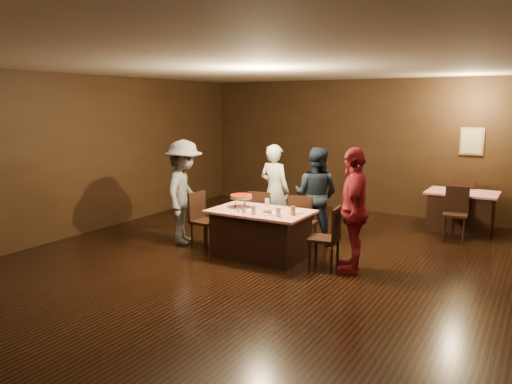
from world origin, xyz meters
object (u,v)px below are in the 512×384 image
main_table (261,234)px  chair_far_right (303,222)px  chair_far_left (262,217)px  chair_back_near (455,213)px  plate_empty (296,212)px  glass_front_left (254,210)px  chair_end_left (205,220)px  diner_red_shirt (354,210)px  glass_back (267,203)px  glass_amber (293,211)px  diner_navy_hoodie (316,195)px  chair_back_far (466,201)px  diner_white_jacket (275,191)px  back_table (461,211)px  diner_grey_knit (184,192)px  pizza_stand (241,196)px  chair_end_right (324,237)px  glass_front_right (278,212)px

main_table → chair_far_right: 0.85m
chair_far_left → chair_back_near: same height
plate_empty → glass_front_left: 0.68m
chair_end_left → diner_red_shirt: 2.65m
glass_front_left → glass_back: bearing=99.5°
diner_red_shirt → glass_amber: bearing=-99.7°
diner_navy_hoodie → chair_back_far: bearing=-129.9°
diner_navy_hoodie → diner_red_shirt: diner_red_shirt is taller
chair_back_far → glass_back: (-2.57, -3.78, 0.37)m
chair_far_left → diner_white_jacket: size_ratio=0.55×
glass_front_left → diner_red_shirt: bearing=15.3°
chair_far_right → chair_end_left: same height
diner_white_jacket → glass_amber: 1.68m
chair_end_left → glass_amber: (1.70, -0.05, 0.37)m
back_table → diner_grey_knit: (-4.11, -3.45, 0.53)m
main_table → plate_empty: plate_empty is taller
glass_front_left → pizza_stand: bearing=142.1°
chair_back_far → pizza_stand: pizza_stand is taller
pizza_stand → diner_navy_hoodie: bearing=56.8°
chair_end_right → chair_back_far: bearing=154.4°
chair_back_near → glass_amber: chair_back_near is taller
chair_back_far → diner_navy_hoodie: (-2.13, -2.81, 0.38)m
main_table → glass_front_right: 0.69m
chair_end_right → glass_front_right: (-0.65, -0.25, 0.37)m
chair_far_right → chair_end_left: size_ratio=1.00×
main_table → chair_back_near: size_ratio=1.68×
chair_back_far → glass_front_left: chair_back_far is taller
main_table → chair_far_right: chair_far_right is taller
chair_far_left → diner_grey_knit: 1.45m
main_table → glass_back: 0.55m
plate_empty → glass_front_right: glass_front_right is taller
chair_back_far → chair_back_near: bearing=99.5°
glass_front_left → glass_amber: bearing=24.4°
diner_red_shirt → chair_end_left: bearing=-106.8°
chair_back_far → diner_grey_knit: diner_grey_knit is taller
back_table → diner_navy_hoodie: bearing=-133.9°
chair_back_far → glass_amber: size_ratio=6.79×
chair_far_right → chair_end_left: bearing=18.2°
diner_white_jacket → glass_back: size_ratio=12.30×
chair_end_left → diner_navy_hoodie: bearing=-45.2°
diner_grey_knit → pizza_stand: diner_grey_knit is taller
diner_white_jacket → plate_empty: bearing=140.8°
diner_white_jacket → glass_front_left: size_ratio=12.30×
diner_navy_hoodie → diner_red_shirt: 1.62m
chair_back_near → pizza_stand: size_ratio=2.50×
main_table → glass_back: size_ratio=11.43×
back_table → glass_amber: glass_amber is taller
chair_far_left → glass_back: (0.35, -0.45, 0.37)m
chair_far_left → plate_empty: 1.16m
chair_back_near → glass_back: chair_back_near is taller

